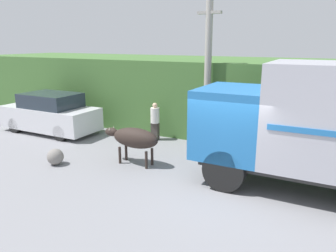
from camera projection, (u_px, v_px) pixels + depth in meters
The scene contains 9 objects.
ground_plane at pixel (222, 188), 9.17m from camera, with size 60.00×60.00×0.00m, color gray.
hillside_embankment at pixel (271, 97), 14.39m from camera, with size 32.00×5.63×3.19m.
building_backdrop at pixel (126, 91), 16.19m from camera, with size 4.93×2.70×3.19m.
cargo_truck at pixel (325, 125), 8.39m from camera, with size 6.39×2.41×3.48m.
brown_cow at pixel (134, 138), 10.76m from camera, with size 2.04×0.67×1.25m.
parked_suv at pixel (50, 114), 14.63m from camera, with size 4.46×1.85×1.77m.
pedestrian_on_hill at pixel (155, 120), 13.49m from camera, with size 0.38×0.38×1.56m.
utility_pole at pixel (208, 70), 12.27m from camera, with size 0.90×0.26×5.67m.
roadside_rock at pixel (55, 157), 10.86m from camera, with size 0.54×0.54×0.54m.
Camera 1 is at (2.55, -8.19, 3.99)m, focal length 35.00 mm.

